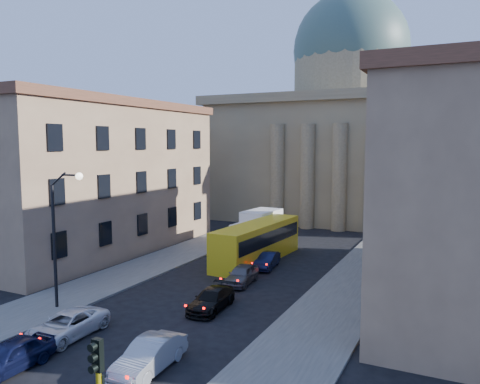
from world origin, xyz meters
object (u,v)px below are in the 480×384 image
(car_left_near, at_px, (10,356))
(street_lamp, at_px, (60,228))
(city_bus, at_px, (257,241))
(box_truck, at_px, (257,230))
(car_right_near, at_px, (150,355))

(car_left_near, bearing_deg, street_lamp, 119.67)
(city_bus, distance_m, box_truck, 5.69)
(street_lamp, distance_m, box_truck, 22.71)
(car_right_near, distance_m, box_truck, 26.93)
(box_truck, bearing_deg, city_bus, -61.43)
(city_bus, bearing_deg, car_left_near, -90.83)
(street_lamp, distance_m, city_bus, 18.29)
(city_bus, bearing_deg, car_right_near, -75.84)
(car_right_near, relative_size, box_truck, 0.65)
(street_lamp, height_order, car_right_near, street_lamp)
(street_lamp, relative_size, car_right_near, 1.97)
(street_lamp, distance_m, car_right_near, 11.58)
(car_left_near, bearing_deg, car_right_near, 26.25)
(box_truck, bearing_deg, car_right_near, -72.20)
(car_left_near, bearing_deg, city_bus, 84.80)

